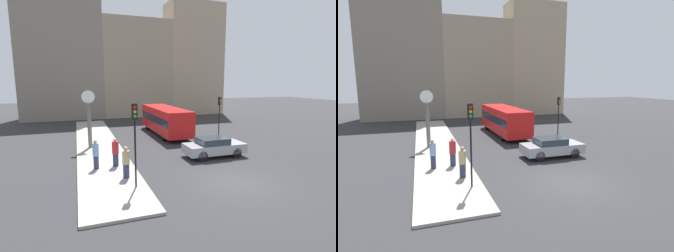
# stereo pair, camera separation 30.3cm
# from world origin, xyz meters

# --- Properties ---
(ground_plane) EXTENTS (120.00, 120.00, 0.00)m
(ground_plane) POSITION_xyz_m (0.00, 0.00, 0.00)
(ground_plane) COLOR #2D2D30
(sidewalk_corner) EXTENTS (3.34, 25.82, 0.13)m
(sidewalk_corner) POSITION_xyz_m (-6.25, 10.91, 0.07)
(sidewalk_corner) COLOR #A39E93
(sidewalk_corner) RESTS_ON ground_plane
(building_row) EXTENTS (29.60, 5.00, 17.15)m
(building_row) POSITION_xyz_m (-0.02, 28.59, 8.07)
(building_row) COLOR gray
(building_row) RESTS_ON ground_plane
(sedan_car) EXTENTS (4.25, 1.83, 1.38)m
(sedan_car) POSITION_xyz_m (1.24, 4.69, 0.72)
(sedan_car) COLOR #9E9EA3
(sedan_car) RESTS_ON ground_plane
(bus_distant) EXTENTS (2.48, 9.01, 2.67)m
(bus_distant) POSITION_xyz_m (0.55, 13.39, 1.53)
(bus_distant) COLOR red
(bus_distant) RESTS_ON ground_plane
(traffic_light_near) EXTENTS (0.26, 0.24, 4.13)m
(traffic_light_near) POSITION_xyz_m (-5.18, 0.87, 3.07)
(traffic_light_near) COLOR black
(traffic_light_near) RESTS_ON sidewalk_corner
(traffic_light_far) EXTENTS (0.26, 0.24, 3.75)m
(traffic_light_far) POSITION_xyz_m (5.49, 11.34, 2.68)
(traffic_light_far) COLOR black
(traffic_light_far) RESTS_ON ground_plane
(street_clock) EXTENTS (1.06, 0.39, 4.49)m
(street_clock) POSITION_xyz_m (-6.88, 9.77, 2.43)
(street_clock) COLOR #666056
(street_clock) RESTS_ON sidewalk_corner
(pedestrian_tan_coat) EXTENTS (0.39, 0.39, 1.73)m
(pedestrian_tan_coat) POSITION_xyz_m (-5.40, 2.29, 0.99)
(pedestrian_tan_coat) COLOR #2D334C
(pedestrian_tan_coat) RESTS_ON sidewalk_corner
(pedestrian_red_top) EXTENTS (0.40, 0.40, 1.74)m
(pedestrian_red_top) POSITION_xyz_m (-5.66, 4.46, 0.99)
(pedestrian_red_top) COLOR #2D334C
(pedestrian_red_top) RESTS_ON sidewalk_corner
(pedestrian_blue_stripe) EXTENTS (0.36, 0.36, 1.76)m
(pedestrian_blue_stripe) POSITION_xyz_m (-6.82, 4.33, 1.01)
(pedestrian_blue_stripe) COLOR #2D334C
(pedestrian_blue_stripe) RESTS_ON sidewalk_corner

